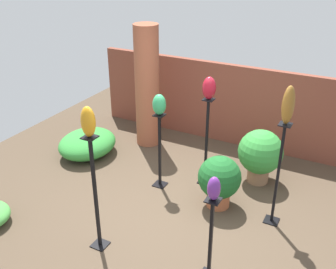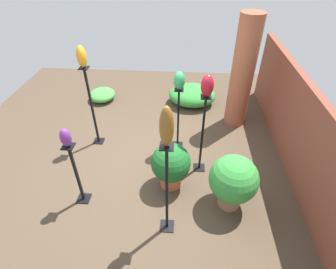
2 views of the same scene
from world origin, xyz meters
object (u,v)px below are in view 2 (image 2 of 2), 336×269
pedestal_amber (93,111)px  art_vase_amber (82,57)px  potted_plant_mid_right (171,164)px  art_vase_violet (66,138)px  pedestal_bronze (167,194)px  art_vase_jade (179,81)px  pedestal_violet (77,177)px  art_vase_ruby (207,86)px  art_vase_bronze (167,127)px  brick_pillar (242,74)px  pedestal_jade (178,122)px  potted_plant_walkway_edge (233,181)px  pedestal_ruby (202,138)px

pedestal_amber → art_vase_amber: (0.00, 0.00, 1.04)m
pedestal_amber → potted_plant_mid_right: (1.04, 1.54, -0.28)m
pedestal_amber → art_vase_violet: pedestal_amber is taller
pedestal_bronze → art_vase_jade: bearing=177.8°
pedestal_amber → art_vase_jade: pedestal_amber is taller
pedestal_violet → art_vase_ruby: bearing=114.3°
art_vase_amber → art_vase_bronze: (1.86, 1.54, -0.00)m
brick_pillar → pedestal_bronze: bearing=-25.1°
pedestal_jade → potted_plant_walkway_edge: (1.37, 0.86, -0.06)m
pedestal_bronze → potted_plant_walkway_edge: pedestal_bronze is taller
pedestal_violet → art_vase_bronze: (0.40, 1.36, 1.27)m
art_vase_bronze → art_vase_jade: 1.89m
pedestal_bronze → art_vase_violet: 1.52m
art_vase_jade → pedestal_jade: bearing=0.0°
art_vase_bronze → art_vase_jade: bearing=177.8°
pedestal_bronze → art_vase_jade: size_ratio=4.73×
pedestal_violet → pedestal_bronze: (0.40, 1.36, 0.20)m
pedestal_jade → pedestal_bronze: bearing=-2.2°
art_vase_violet → art_vase_bronze: (0.40, 1.36, 0.53)m
pedestal_ruby → pedestal_jade: (-0.61, -0.42, -0.10)m
pedestal_amber → potted_plant_walkway_edge: size_ratio=1.75×
pedestal_amber → art_vase_bronze: 2.63m
art_vase_jade → pedestal_ruby: bearing=34.3°
brick_pillar → pedestal_ruby: brick_pillar is taller
pedestal_amber → pedestal_bronze: bearing=39.6°
pedestal_violet → art_vase_ruby: size_ratio=3.19×
pedestal_violet → pedestal_ruby: size_ratio=0.75×
brick_pillar → pedestal_jade: bearing=-52.7°
pedestal_bronze → pedestal_jade: pedestal_bronze is taller
pedestal_ruby → pedestal_bronze: bearing=-21.5°
pedestal_jade → brick_pillar: bearing=127.3°
art_vase_ruby → potted_plant_mid_right: (0.42, -0.49, -1.18)m
brick_pillar → art_vase_violet: bearing=-48.2°
pedestal_bronze → pedestal_ruby: 1.33m
pedestal_violet → pedestal_jade: bearing=135.3°
pedestal_amber → art_vase_amber: size_ratio=4.28×
art_vase_violet → potted_plant_mid_right: bearing=106.9°
art_vase_violet → art_vase_bronze: bearing=73.6°
art_vase_bronze → potted_plant_mid_right: 1.55m
brick_pillar → pedestal_jade: (0.94, -1.23, -0.57)m
art_vase_bronze → potted_plant_mid_right: bearing=-180.0°
pedestal_amber → potted_plant_mid_right: bearing=55.8°
pedestal_ruby → art_vase_violet: bearing=-65.7°
pedestal_amber → pedestal_bronze: pedestal_amber is taller
art_vase_bronze → potted_plant_walkway_edge: art_vase_bronze is taller
pedestal_bronze → art_vase_ruby: art_vase_ruby is taller
art_vase_violet → art_vase_jade: bearing=135.3°
brick_pillar → art_vase_amber: 3.05m
art_vase_amber → potted_plant_walkway_edge: art_vase_amber is taller
potted_plant_walkway_edge → pedestal_violet: bearing=-88.0°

